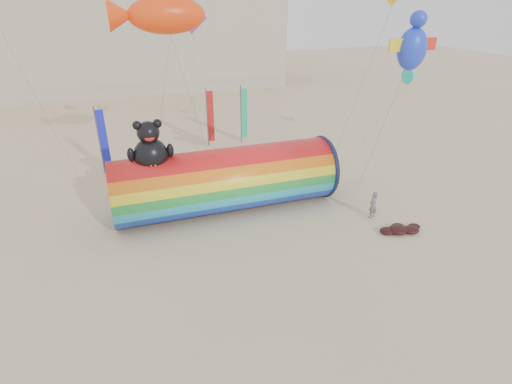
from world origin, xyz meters
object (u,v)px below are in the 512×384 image
object	(u,v)px
windsock_assembly	(226,179)
fabric_bundle	(401,229)
hotel_building	(56,12)
kite_handler	(373,205)

from	to	relation	value
windsock_assembly	fabric_bundle	size ratio (longest dim) A/B	5.19
hotel_building	kite_handler	bearing A→B (deg)	-66.66
windsock_assembly	hotel_building	bearing A→B (deg)	105.60
kite_handler	fabric_bundle	distance (m)	2.19
kite_handler	fabric_bundle	size ratio (longest dim) A/B	0.66
hotel_building	fabric_bundle	size ratio (longest dim) A/B	23.06
windsock_assembly	kite_handler	xyz separation A→B (m)	(8.05, -4.03, -1.21)
windsock_assembly	fabric_bundle	distance (m)	10.71
kite_handler	hotel_building	bearing A→B (deg)	-85.88
hotel_building	windsock_assembly	world-z (taller)	hotel_building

